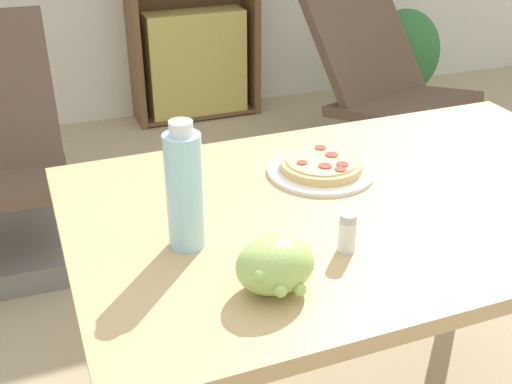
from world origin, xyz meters
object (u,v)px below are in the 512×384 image
(pizza_on_plate, at_px, (321,167))
(salt_shaker, at_px, (347,233))
(grape_bunch, at_px, (275,265))
(drink_bottle, at_px, (184,189))
(lounge_chair_far, at_px, (383,111))
(potted_plant_floor, at_px, (402,60))

(pizza_on_plate, height_order, salt_shaker, salt_shaker)
(pizza_on_plate, bearing_deg, grape_bunch, -125.85)
(pizza_on_plate, height_order, drink_bottle, drink_bottle)
(lounge_chair_far, bearing_deg, grape_bunch, -144.96)
(lounge_chair_far, bearing_deg, potted_plant_floor, 33.48)
(potted_plant_floor, bearing_deg, salt_shaker, -125.56)
(grape_bunch, bearing_deg, pizza_on_plate, 54.15)
(drink_bottle, relative_size, salt_shaker, 3.22)
(lounge_chair_far, height_order, potted_plant_floor, lounge_chair_far)
(salt_shaker, bearing_deg, pizza_on_plate, 71.95)
(salt_shaker, height_order, lounge_chair_far, lounge_chair_far)
(pizza_on_plate, bearing_deg, drink_bottle, -153.37)
(pizza_on_plate, height_order, lounge_chair_far, lounge_chair_far)
(potted_plant_floor, bearing_deg, drink_bottle, -131.62)
(drink_bottle, height_order, salt_shaker, drink_bottle)
(grape_bunch, relative_size, potted_plant_floor, 0.23)
(grape_bunch, distance_m, potted_plant_floor, 2.97)
(grape_bunch, xyz_separation_m, salt_shaker, (0.18, 0.07, -0.01))
(drink_bottle, relative_size, lounge_chair_far, 0.29)
(pizza_on_plate, xyz_separation_m, lounge_chair_far, (1.01, 1.31, -0.46))
(drink_bottle, distance_m, potted_plant_floor, 2.90)
(grape_bunch, height_order, lounge_chair_far, lounge_chair_far)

